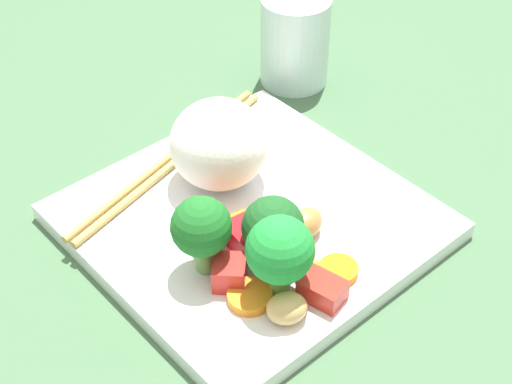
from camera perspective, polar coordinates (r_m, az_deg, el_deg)
name	(u,v)px	position (r cm, az deg, el deg)	size (l,w,h in cm)	color
ground_plane	(251,237)	(61.99, -0.40, -3.29)	(110.00, 110.00, 2.00)	#436744
square_plate	(251,221)	(60.80, -0.40, -2.14)	(24.36, 24.36, 1.44)	white
rice_mound	(219,144)	(61.27, -2.72, 3.52)	(7.81, 7.78, 7.20)	white
broccoli_floret_0	(273,228)	(54.79, 1.24, -2.64)	(4.49, 4.49, 5.41)	#80B550
broccoli_floret_1	(201,228)	(53.55, -4.02, -2.67)	(4.30, 4.30, 6.43)	#67A353
broccoli_floret_2	(280,251)	(51.61, 1.76, -4.36)	(4.69, 4.69, 6.72)	#6EA947
carrot_slice_0	(338,270)	(56.00, 6.04, -5.70)	(2.84, 2.84, 0.64)	orange
carrot_slice_1	(309,273)	(55.72, 3.88, -5.90)	(2.27, 2.27, 0.55)	orange
carrot_slice_2	(250,297)	(53.99, -0.46, -7.64)	(3.15, 3.15, 0.72)	orange
carrot_slice_3	(280,217)	(59.80, 1.79, -1.85)	(2.04, 2.04, 0.41)	orange
carrot_slice_4	(244,224)	(59.12, -0.85, -2.32)	(2.54, 2.54, 0.60)	orange
carrot_slice_5	(298,252)	(57.07, 3.10, -4.42)	(2.37, 2.37, 0.53)	orange
pepper_chunk_0	(229,273)	(54.63, -1.96, -5.92)	(2.27, 2.40, 1.99)	red
pepper_chunk_1	(213,233)	(57.69, -3.19, -3.01)	(2.77, 2.20, 1.68)	red
pepper_chunk_2	(246,238)	(57.08, -0.73, -3.35)	(3.13, 2.32, 1.93)	red
pepper_chunk_4	(323,290)	(54.00, 4.88, -7.12)	(3.04, 2.19, 1.62)	red
chicken_piece_0	(306,224)	(58.05, 3.64, -2.33)	(3.11, 2.19, 2.21)	#B38243
chicken_piece_3	(287,308)	(52.50, 2.27, -8.48)	(2.82, 2.39, 2.01)	tan
chopstick_pair	(170,161)	(65.18, -6.27, 2.29)	(23.08, 7.61, 0.64)	tan
drinking_glass	(295,41)	(75.76, 2.86, 10.98)	(6.60, 6.60, 8.74)	silver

